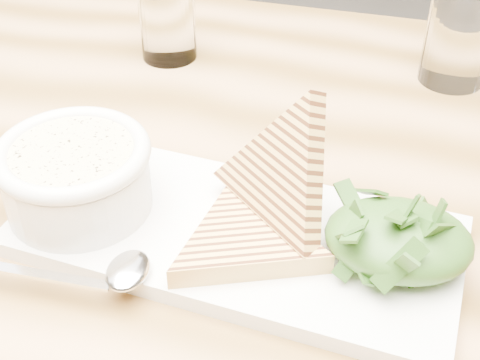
% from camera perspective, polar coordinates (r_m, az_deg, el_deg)
% --- Properties ---
extents(table_top, '(1.38, 0.97, 0.04)m').
position_cam_1_polar(table_top, '(0.61, -1.79, -3.12)').
color(table_top, '#B08151').
rests_on(table_top, ground).
extents(platter, '(0.38, 0.22, 0.02)m').
position_cam_1_polar(platter, '(0.55, -0.40, -4.76)').
color(platter, white).
rests_on(platter, table_top).
extents(soup_bowl, '(0.12, 0.12, 0.05)m').
position_cam_1_polar(soup_bowl, '(0.57, -13.71, -0.23)').
color(soup_bowl, white).
rests_on(soup_bowl, platter).
extents(soup, '(0.10, 0.10, 0.01)m').
position_cam_1_polar(soup, '(0.55, -14.14, 2.13)').
color(soup, beige).
rests_on(soup, soup_bowl).
extents(bowl_rim, '(0.13, 0.13, 0.01)m').
position_cam_1_polar(bowl_rim, '(0.55, -14.17, 2.30)').
color(bowl_rim, white).
rests_on(bowl_rim, soup_bowl).
extents(sandwich_flat, '(0.18, 0.18, 0.02)m').
position_cam_1_polar(sandwich_flat, '(0.52, 0.42, -5.13)').
color(sandwich_flat, '#D8A857').
rests_on(sandwich_flat, platter).
extents(sandwich_lean, '(0.20, 0.20, 0.16)m').
position_cam_1_polar(sandwich_lean, '(0.52, 3.49, 0.49)').
color(sandwich_lean, '#D8A857').
rests_on(sandwich_lean, sandwich_flat).
extents(salad_base, '(0.11, 0.09, 0.04)m').
position_cam_1_polar(salad_base, '(0.52, 13.37, -4.93)').
color(salad_base, '#17380E').
rests_on(salad_base, platter).
extents(arugula_pile, '(0.11, 0.10, 0.05)m').
position_cam_1_polar(arugula_pile, '(0.51, 13.46, -4.48)').
color(arugula_pile, '#375F21').
rests_on(arugula_pile, platter).
extents(spoon_bowl, '(0.03, 0.05, 0.01)m').
position_cam_1_polar(spoon_bowl, '(0.51, -9.55, -7.62)').
color(spoon_bowl, silver).
rests_on(spoon_bowl, platter).
extents(spoon_handle, '(0.11, 0.01, 0.00)m').
position_cam_1_polar(spoon_handle, '(0.52, -16.65, -7.74)').
color(spoon_handle, silver).
rests_on(spoon_handle, platter).
extents(glass_near, '(0.07, 0.07, 0.10)m').
position_cam_1_polar(glass_near, '(0.81, -6.23, 13.64)').
color(glass_near, white).
rests_on(glass_near, table_top).
extents(glass_far, '(0.07, 0.07, 0.11)m').
position_cam_1_polar(glass_far, '(0.79, 18.21, 11.70)').
color(glass_far, white).
rests_on(glass_far, table_top).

